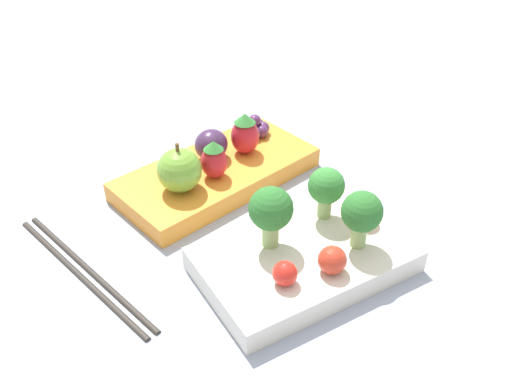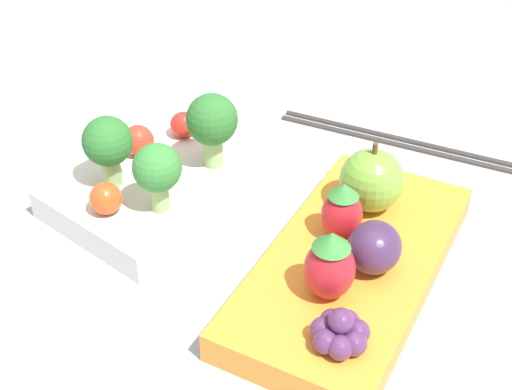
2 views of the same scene
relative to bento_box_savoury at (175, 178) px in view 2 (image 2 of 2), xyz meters
name	(u,v)px [view 2 (image 2 of 2)]	position (x,y,z in m)	size (l,w,h in m)	color
ground_plane	(261,230)	(-0.01, -0.09, -0.01)	(4.00, 4.00, 0.00)	#939EB2
bento_box_savoury	(175,178)	(0.00, 0.00, 0.00)	(0.21, 0.15, 0.02)	silver
bento_box_fruit	(351,266)	(-0.02, -0.16, 0.00)	(0.23, 0.12, 0.02)	orange
broccoli_floret_0	(157,170)	(-0.05, -0.02, 0.05)	(0.04, 0.04, 0.05)	#93B770
broccoli_floret_1	(212,122)	(0.02, -0.03, 0.05)	(0.04, 0.04, 0.06)	#93B770
broccoli_floret_2	(108,144)	(-0.04, 0.03, 0.05)	(0.04, 0.04, 0.06)	#93B770
cherry_tomato_0	(183,125)	(0.04, 0.02, 0.02)	(0.02, 0.02, 0.02)	red
cherry_tomato_1	(138,141)	(0.00, 0.03, 0.02)	(0.03, 0.03, 0.03)	red
cherry_tomato_2	(106,199)	(-0.07, 0.01, 0.02)	(0.02, 0.02, 0.02)	#DB4C1E
apple	(371,180)	(0.03, -0.15, 0.03)	(0.05, 0.05, 0.05)	#70A838
strawberry_0	(330,265)	(-0.07, -0.17, 0.03)	(0.03, 0.03, 0.05)	red
strawberry_1	(340,213)	(-0.01, -0.15, 0.03)	(0.03, 0.03, 0.04)	red
plum	(374,247)	(-0.03, -0.18, 0.03)	(0.04, 0.04, 0.03)	#42284C
grape_cluster	(340,332)	(-0.10, -0.19, 0.02)	(0.03, 0.04, 0.03)	#562D5B
chopsticks_pair	(394,138)	(0.16, -0.12, -0.01)	(0.03, 0.21, 0.01)	#332D28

